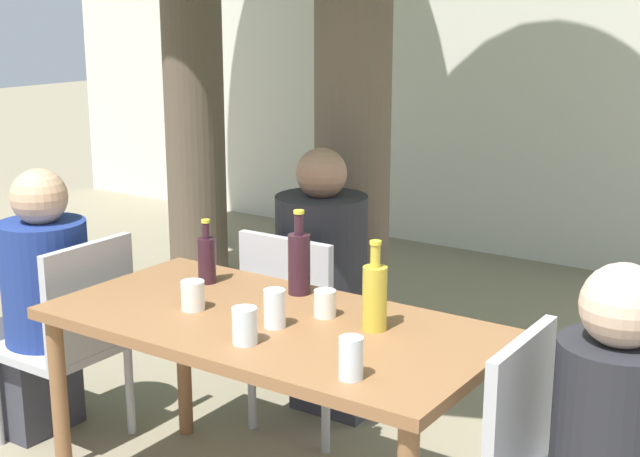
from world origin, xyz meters
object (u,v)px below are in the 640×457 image
wine_bottle_1 (299,262)px  drinking_glass_3 (275,308)px  drinking_glass_4 (325,303)px  person_seated_0 (35,316)px  drinking_glass_1 (245,326)px  oil_cruet_0 (375,295)px  dining_table_front (270,343)px  patio_chair_0 (73,333)px  drinking_glass_2 (351,358)px  person_seated_2 (331,295)px  patio_chair_2 (302,322)px  wine_bottle_2 (207,258)px  drinking_glass_0 (193,295)px

wine_bottle_1 → drinking_glass_3: (0.13, -0.33, -0.06)m
drinking_glass_4 → person_seated_0: bearing=-174.8°
wine_bottle_1 → drinking_glass_4: 0.27m
wine_bottle_1 → drinking_glass_1: wine_bottle_1 is taller
person_seated_0 → oil_cruet_0: bearing=94.1°
dining_table_front → wine_bottle_1: (-0.08, 0.28, 0.21)m
patio_chair_0 → wine_bottle_1: (0.92, 0.28, 0.38)m
patio_chair_0 → drinking_glass_1: bearing=78.4°
dining_table_front → drinking_glass_1: (0.07, -0.22, 0.15)m
drinking_glass_1 → drinking_glass_2: bearing=-5.9°
patio_chair_0 → person_seated_2: person_seated_2 is taller
oil_cruet_0 → drinking_glass_3: oil_cruet_0 is taller
drinking_glass_3 → patio_chair_2: bearing=118.8°
dining_table_front → drinking_glass_3: 0.17m
patio_chair_2 → drinking_glass_1: patio_chair_2 is taller
dining_table_front → drinking_glass_2: 0.57m
patio_chair_0 → person_seated_2: 1.09m
dining_table_front → drinking_glass_4: (0.14, 0.13, 0.13)m
person_seated_0 → wine_bottle_2: bearing=103.3°
person_seated_0 → wine_bottle_1: person_seated_0 is taller
patio_chair_0 → oil_cruet_0: oil_cruet_0 is taller
drinking_glass_0 → drinking_glass_1: drinking_glass_1 is taller
patio_chair_0 → wine_bottle_2: 0.69m
drinking_glass_2 → drinking_glass_4: size_ratio=1.35×
drinking_glass_1 → patio_chair_2: bearing=114.3°
person_seated_0 → drinking_glass_3: size_ratio=9.05×
dining_table_front → patio_chair_2: size_ratio=1.74×
oil_cruet_0 → drinking_glass_0: (-0.62, -0.18, -0.06)m
person_seated_0 → oil_cruet_0: size_ratio=3.86×
drinking_glass_4 → drinking_glass_2: bearing=-48.2°
patio_chair_0 → oil_cruet_0: 1.40m
drinking_glass_0 → drinking_glass_4: bearing=25.2°
patio_chair_0 → drinking_glass_0: patio_chair_0 is taller
wine_bottle_2 → person_seated_2: bearing=78.5°
patio_chair_2 → drinking_glass_2: patio_chair_2 is taller
person_seated_2 → drinking_glass_2: person_seated_2 is taller
oil_cruet_0 → wine_bottle_2: 0.78m
drinking_glass_4 → wine_bottle_2: bearing=173.9°
drinking_glass_2 → drinking_glass_4: 0.52m
wine_bottle_1 → wine_bottle_2: bearing=-166.3°
person_seated_0 → wine_bottle_2: 0.88m
patio_chair_2 → oil_cruet_0: (0.65, -0.50, 0.38)m
person_seated_2 → drinking_glass_2: bearing=125.7°
person_seated_2 → wine_bottle_2: 0.73m
drinking_glass_0 → drinking_glass_1: bearing=-23.1°
dining_table_front → drinking_glass_2: bearing=-28.4°
drinking_glass_0 → drinking_glass_2: 0.79m
dining_table_front → drinking_glass_2: drinking_glass_2 is taller
wine_bottle_2 → person_seated_0: bearing=-166.7°
patio_chair_0 → wine_bottle_1: wine_bottle_1 is taller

